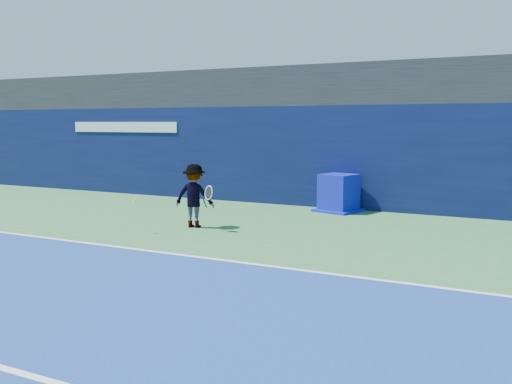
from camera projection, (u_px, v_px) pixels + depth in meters
ground at (52, 297)px, 8.24m from camera, size 80.00×80.00×0.00m
baseline at (173, 254)px, 10.89m from camera, size 24.00×0.10×0.01m
stadium_band at (328, 88)px, 17.96m from camera, size 36.00×3.00×1.20m
back_wall_assembly at (316, 156)px, 17.33m from camera, size 36.00×1.03×3.00m
equipment_cart at (339, 194)px, 16.11m from camera, size 1.36×1.36×1.06m
tennis_player at (194, 196)px, 13.65m from camera, size 1.26×0.74×1.52m
tennis_ball at (135, 201)px, 12.87m from camera, size 0.08×0.08×0.08m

